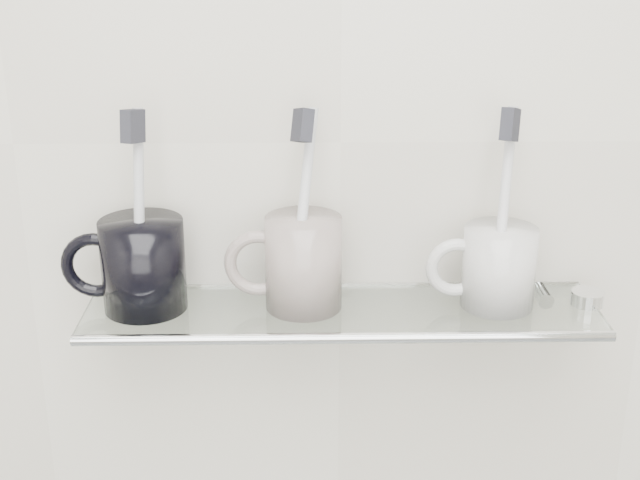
{
  "coord_description": "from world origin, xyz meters",
  "views": [
    {
      "loc": [
        -0.04,
        0.25,
        1.47
      ],
      "look_at": [
        -0.02,
        1.04,
        1.17
      ],
      "focal_mm": 50.0,
      "sensor_mm": 36.0,
      "label": 1
    }
  ],
  "objects_px": {
    "mug_center": "(303,263)",
    "mug_right": "(499,267)",
    "shelf_glass": "(342,312)",
    "mug_left": "(143,265)"
  },
  "relations": [
    {
      "from": "mug_left",
      "to": "mug_center",
      "type": "bearing_deg",
      "value": -10.75
    },
    {
      "from": "mug_center",
      "to": "mug_right",
      "type": "height_order",
      "value": "mug_center"
    },
    {
      "from": "mug_center",
      "to": "mug_right",
      "type": "bearing_deg",
      "value": 5.19
    },
    {
      "from": "mug_center",
      "to": "mug_left",
      "type": "bearing_deg",
      "value": -174.81
    },
    {
      "from": "mug_center",
      "to": "mug_right",
      "type": "distance_m",
      "value": 0.19
    },
    {
      "from": "shelf_glass",
      "to": "mug_right",
      "type": "height_order",
      "value": "mug_right"
    },
    {
      "from": "shelf_glass",
      "to": "mug_left",
      "type": "relative_size",
      "value": 5.57
    },
    {
      "from": "mug_left",
      "to": "shelf_glass",
      "type": "bearing_deg",
      "value": -12.25
    },
    {
      "from": "mug_center",
      "to": "mug_right",
      "type": "relative_size",
      "value": 1.15
    },
    {
      "from": "mug_center",
      "to": "mug_right",
      "type": "xyz_separation_m",
      "value": [
        0.19,
        0.0,
        -0.01
      ]
    }
  ]
}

